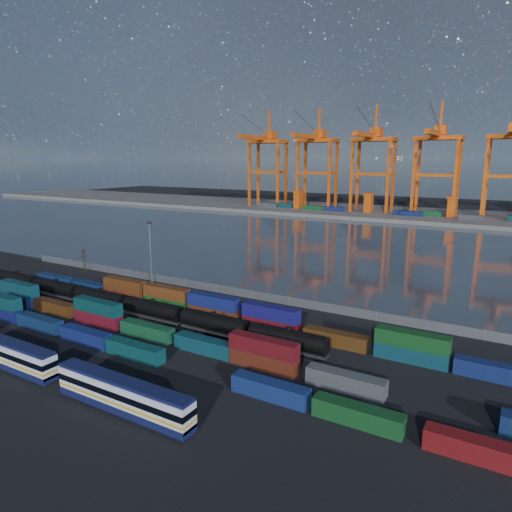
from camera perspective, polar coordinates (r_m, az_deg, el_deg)
The scene contains 14 objects.
ground at distance 87.78m, azimuth -10.21°, elevation -9.97°, with size 700.00×700.00×0.00m, color black.
harbor_water at distance 177.57m, azimuth 12.46°, elevation 1.21°, with size 700.00×700.00×0.00m, color #333F4A.
far_quay at distance 278.11m, azimuth 19.37°, elevation 4.88°, with size 700.00×70.00×2.00m, color #514F4C.
passenger_train at distance 84.05m, azimuth -28.74°, elevation -10.62°, with size 74.23×2.75×4.71m.
container_row_south at distance 97.28m, azimuth -24.63°, elevation -7.51°, with size 139.48×2.35×5.01m.
container_row_mid at distance 82.34m, azimuth -8.77°, elevation -10.01°, with size 127.74×2.38×5.07m.
container_row_north at distance 90.15m, azimuth -0.08°, elevation -7.75°, with size 141.54×2.39×5.10m.
tanker_string at distance 101.92m, azimuth -15.93°, elevation -5.74°, with size 92.23×3.16×4.53m.
waterfront_fence at distance 108.80m, azimuth -0.54°, elevation -4.83°, with size 160.12×0.12×2.20m.
bare_tree at distance 143.19m, azimuth -20.69°, elevation -0.32°, with size 1.96×2.04×7.71m.
yard_light_mast at distance 123.17m, azimuth -13.06°, elevation 0.84°, with size 1.60×0.40×16.60m.
gantry_cranes at distance 271.43m, azimuth 18.06°, elevation 12.73°, with size 199.07×46.21×62.57m.
quay_containers at distance 266.17m, azimuth 16.45°, elevation 5.28°, with size 172.58×10.99×2.60m.
straddle_carriers at distance 268.17m, azimuth 18.51°, elevation 6.17°, with size 140.00×7.00×11.10m.
Camera 1 is at (54.02, -60.97, 32.70)m, focal length 32.00 mm.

